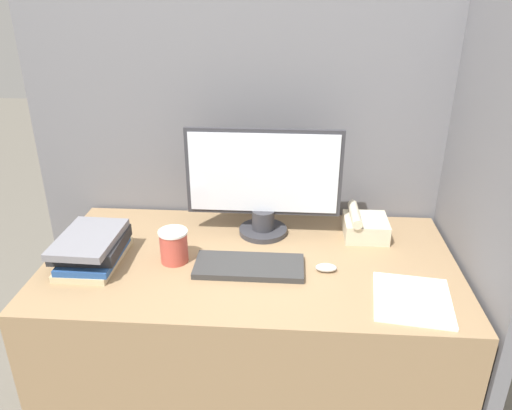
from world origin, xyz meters
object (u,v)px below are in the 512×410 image
mouse (326,268)px  desk_telephone (364,226)px  keyboard (249,266)px  coffee_cup (174,246)px  monitor (263,185)px  book_stack (91,248)px

mouse → desk_telephone: size_ratio=0.39×
keyboard → coffee_cup: 0.27m
keyboard → desk_telephone: size_ratio=2.01×
monitor → desk_telephone: (0.38, 0.00, -0.15)m
keyboard → desk_telephone: (0.41, 0.26, 0.03)m
desk_telephone → mouse: bearing=-120.9°
monitor → mouse: size_ratio=8.08×
coffee_cup → book_stack: coffee_cup is taller
coffee_cup → mouse: bearing=-3.4°
book_stack → desk_telephone: 0.97m
mouse → book_stack: bearing=179.8°
keyboard → mouse: 0.25m
book_stack → desk_telephone: book_stack is taller
coffee_cup → desk_telephone: (0.67, 0.23, -0.02)m
monitor → mouse: (0.22, -0.26, -0.18)m
monitor → book_stack: 0.63m
book_stack → desk_telephone: bearing=15.2°
keyboard → desk_telephone: bearing=32.6°
monitor → keyboard: bearing=-96.7°
monitor → mouse: 0.39m
desk_telephone → monitor: bearing=-179.9°
mouse → coffee_cup: bearing=176.6°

